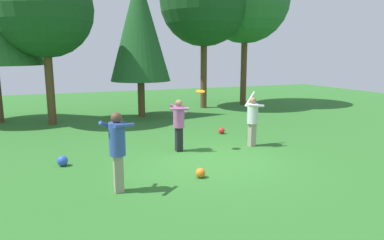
{
  "coord_description": "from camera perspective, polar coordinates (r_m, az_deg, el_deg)",
  "views": [
    {
      "loc": [
        -3.93,
        -8.37,
        2.88
      ],
      "look_at": [
        -0.25,
        0.68,
        1.05
      ],
      "focal_mm": 32.33,
      "sensor_mm": 36.0,
      "label": 1
    }
  ],
  "objects": [
    {
      "name": "tree_right",
      "position": [
        19.36,
        2.01,
        18.96
      ],
      "size": [
        4.72,
        4.72,
        8.07
      ],
      "color": "brown",
      "rests_on": "ground_plane"
    },
    {
      "name": "person_bystander",
      "position": [
        7.42,
        -12.22,
        -4.08
      ],
      "size": [
        0.76,
        0.74,
        1.73
      ],
      "rotation": [
        0.0,
        0.0,
        0.68
      ],
      "color": "gray",
      "rests_on": "ground_plane"
    },
    {
      "name": "ball_blue",
      "position": [
        9.8,
        -20.58,
        -6.34
      ],
      "size": [
        0.28,
        0.28,
        0.28
      ],
      "primitive_type": "sphere",
      "color": "blue",
      "rests_on": "ground_plane"
    },
    {
      "name": "person_thrower",
      "position": [
        11.17,
        9.95,
        0.45
      ],
      "size": [
        0.56,
        0.51,
        1.75
      ],
      "rotation": [
        0.0,
        0.0,
        3.06
      ],
      "color": "gray",
      "rests_on": "ground_plane"
    },
    {
      "name": "ball_red",
      "position": [
        12.93,
        4.91,
        -1.76
      ],
      "size": [
        0.23,
        0.23,
        0.23
      ],
      "primitive_type": "sphere",
      "color": "red",
      "rests_on": "ground_plane"
    },
    {
      "name": "person_catcher",
      "position": [
        10.4,
        -2.19,
        -0.17
      ],
      "size": [
        0.64,
        0.6,
        1.59
      ],
      "rotation": [
        0.0,
        0.0,
        -0.26
      ],
      "color": "black",
      "rests_on": "ground_plane"
    },
    {
      "name": "ball_orange",
      "position": [
        8.35,
        1.39,
        -8.71
      ],
      "size": [
        0.23,
        0.23,
        0.23
      ],
      "primitive_type": "sphere",
      "color": "orange",
      "rests_on": "ground_plane"
    },
    {
      "name": "frisbee",
      "position": [
        10.35,
        1.39,
        4.73
      ],
      "size": [
        0.32,
        0.32,
        0.08
      ],
      "color": "orange"
    },
    {
      "name": "tree_center",
      "position": [
        16.54,
        -8.67,
        14.91
      ],
      "size": [
        2.78,
        2.78,
        6.65
      ],
      "color": "brown",
      "rests_on": "ground_plane"
    },
    {
      "name": "tree_left",
      "position": [
        15.7,
        -23.21,
        16.49
      ],
      "size": [
        3.91,
        3.91,
        6.69
      ],
      "color": "brown",
      "rests_on": "ground_plane"
    },
    {
      "name": "ground_plane",
      "position": [
        9.69,
        2.9,
        -6.7
      ],
      "size": [
        40.0,
        40.0,
        0.0
      ],
      "primitive_type": "plane",
      "color": "#2D6B28"
    }
  ]
}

